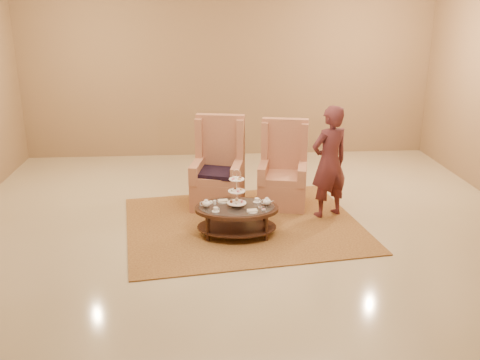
{
  "coord_description": "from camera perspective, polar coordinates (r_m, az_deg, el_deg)",
  "views": [
    {
      "loc": [
        -0.55,
        -6.51,
        2.96
      ],
      "look_at": [
        -0.05,
        0.2,
        0.71
      ],
      "focal_mm": 40.0,
      "sensor_mm": 36.0,
      "label": 1
    }
  ],
  "objects": [
    {
      "name": "armchair_right",
      "position": [
        8.13,
        4.62,
        0.33
      ],
      "size": [
        0.83,
        0.85,
        1.29
      ],
      "rotation": [
        0.0,
        0.0,
        -0.22
      ],
      "color": "tan",
      "rests_on": "ground"
    },
    {
      "name": "rug",
      "position": [
        7.49,
        0.34,
        -4.71
      ],
      "size": [
        3.51,
        3.06,
        0.02
      ],
      "rotation": [
        0.0,
        0.0,
        0.14
      ],
      "color": "#A27839",
      "rests_on": "ground"
    },
    {
      "name": "tea_table",
      "position": [
        7.02,
        -0.36,
        -3.44
      ],
      "size": [
        1.14,
        0.82,
        0.92
      ],
      "rotation": [
        0.0,
        0.0,
        -0.06
      ],
      "color": "black",
      "rests_on": "ground"
    },
    {
      "name": "person",
      "position": [
        7.63,
        9.51,
        1.87
      ],
      "size": [
        0.7,
        0.59,
        1.62
      ],
      "rotation": [
        0.0,
        0.0,
        3.56
      ],
      "color": "#522326",
      "rests_on": "ground"
    },
    {
      "name": "ground",
      "position": [
        7.17,
        0.55,
        -5.86
      ],
      "size": [
        8.0,
        8.0,
        0.0
      ],
      "primitive_type": "plane",
      "color": "beige",
      "rests_on": "ground"
    },
    {
      "name": "ceiling",
      "position": [
        7.17,
        0.55,
        -5.86
      ],
      "size": [
        8.0,
        8.0,
        0.02
      ],
      "primitive_type": "cube",
      "color": "beige",
      "rests_on": "ground"
    },
    {
      "name": "wall_back",
      "position": [
        10.6,
        -1.24,
        11.95
      ],
      "size": [
        8.0,
        0.04,
        3.5
      ],
      "primitive_type": "cube",
      "color": "#987853",
      "rests_on": "ground"
    },
    {
      "name": "armchair_left",
      "position": [
        8.07,
        -2.29,
        0.44
      ],
      "size": [
        0.86,
        0.88,
        1.36
      ],
      "rotation": [
        0.0,
        0.0,
        -0.2
      ],
      "color": "tan",
      "rests_on": "ground"
    }
  ]
}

